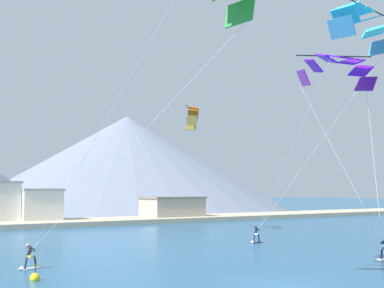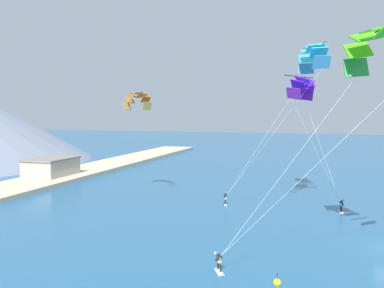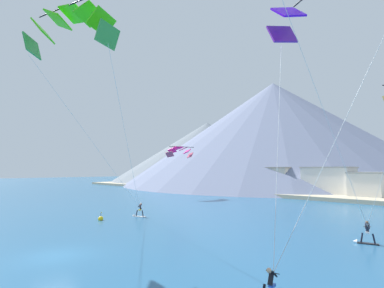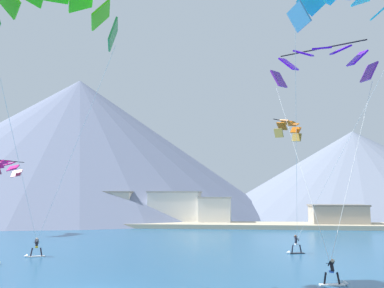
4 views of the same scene
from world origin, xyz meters
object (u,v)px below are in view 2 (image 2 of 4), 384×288
object	(u,v)px
kitesurfer_near_trail	(219,267)
parafoil_kite_near_trail	(379,45)
race_marker_buoy	(277,283)
parafoil_kite_distant_high_outer	(137,99)
kitesurfer_mid_center	(341,208)
kitesurfer_near_lead	(225,201)
parafoil_kite_near_lead	(312,56)
parafoil_kite_mid_center	(303,86)

from	to	relation	value
kitesurfer_near_trail	parafoil_kite_near_trail	distance (m)	21.19
parafoil_kite_near_trail	race_marker_buoy	bearing A→B (deg)	136.77
parafoil_kite_distant_high_outer	race_marker_buoy	world-z (taller)	parafoil_kite_distant_high_outer
kitesurfer_near_trail	kitesurfer_mid_center	bearing A→B (deg)	-21.49
kitesurfer_near_lead	kitesurfer_near_trail	bearing A→B (deg)	-168.00
kitesurfer_near_lead	kitesurfer_mid_center	bearing A→B (deg)	-86.92
kitesurfer_near_lead	kitesurfer_mid_center	size ratio (longest dim) A/B	1.00
parafoil_kite_near_lead	parafoil_kite_mid_center	bearing A→B (deg)	151.40
parafoil_kite_distant_high_outer	race_marker_buoy	size ratio (longest dim) A/B	5.23
kitesurfer_near_lead	race_marker_buoy	bearing A→B (deg)	-158.70
kitesurfer_near_lead	parafoil_kite_mid_center	world-z (taller)	parafoil_kite_mid_center
race_marker_buoy	kitesurfer_near_trail	bearing A→B (deg)	79.40
kitesurfer_near_lead	kitesurfer_near_trail	distance (m)	23.38
race_marker_buoy	kitesurfer_mid_center	bearing A→B (deg)	-11.39
parafoil_kite_mid_center	race_marker_buoy	world-z (taller)	parafoil_kite_mid_center
kitesurfer_mid_center	parafoil_kite_near_lead	xyz separation A→B (m)	(2.40, 3.79, 18.61)
parafoil_kite_mid_center	race_marker_buoy	distance (m)	29.24
kitesurfer_mid_center	parafoil_kite_mid_center	world-z (taller)	parafoil_kite_mid_center
parafoil_kite_near_trail	parafoil_kite_mid_center	bearing A→B (deg)	20.50
kitesurfer_mid_center	parafoil_kite_near_lead	size ratio (longest dim) A/B	0.09
parafoil_kite_near_lead	parafoil_kite_distant_high_outer	bearing A→B (deg)	94.80
kitesurfer_near_lead	parafoil_kite_mid_center	size ratio (longest dim) A/B	0.12
kitesurfer_near_lead	parafoil_kite_near_lead	distance (m)	21.47
kitesurfer_near_trail	kitesurfer_mid_center	world-z (taller)	kitesurfer_near_trail
kitesurfer_near_trail	parafoil_kite_near_lead	xyz separation A→B (m)	(26.04, -5.51, 18.58)
kitesurfer_near_trail	parafoil_kite_distant_high_outer	bearing A→B (deg)	36.30
kitesurfer_near_lead	parafoil_kite_mid_center	distance (m)	17.51
kitesurfer_near_lead	kitesurfer_mid_center	xyz separation A→B (m)	(0.76, -14.16, -0.07)
parafoil_kite_mid_center	parafoil_kite_near_trail	bearing A→B (deg)	-159.50
parafoil_kite_distant_high_outer	kitesurfer_mid_center	bearing A→B (deg)	-90.97
kitesurfer_mid_center	parafoil_kite_distant_high_outer	world-z (taller)	parafoil_kite_distant_high_outer
parafoil_kite_near_trail	kitesurfer_near_trail	bearing A→B (deg)	119.88
parafoil_kite_near_lead	parafoil_kite_distant_high_outer	distance (m)	23.88
race_marker_buoy	parafoil_kite_near_trail	bearing A→B (deg)	-43.23
parafoil_kite_mid_center	kitesurfer_near_lead	bearing A→B (deg)	98.26
kitesurfer_mid_center	kitesurfer_near_lead	bearing A→B (deg)	93.08
parafoil_kite_near_trail	race_marker_buoy	xyz separation A→B (m)	(-7.25, 6.81, -17.14)
kitesurfer_near_trail	parafoil_kite_near_trail	size ratio (longest dim) A/B	0.10
kitesurfer_near_trail	parafoil_kite_mid_center	bearing A→B (deg)	-10.59
parafoil_kite_near_trail	parafoil_kite_distant_high_outer	distance (m)	34.03
parafoil_kite_near_lead	kitesurfer_near_trail	bearing A→B (deg)	168.05
parafoil_kite_mid_center	parafoil_kite_distant_high_outer	distance (m)	22.27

